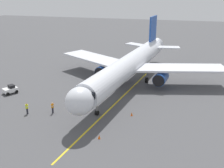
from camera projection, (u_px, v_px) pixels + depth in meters
name	position (u px, v px, depth m)	size (l,w,h in m)	color
ground_plane	(137.00, 83.00, 52.30)	(220.00, 220.00, 0.00)	#4C4C4F
apron_lead_in_line	(122.00, 97.00, 45.31)	(0.24, 40.00, 0.01)	yellow
airplane	(130.00, 65.00, 49.64)	(34.42, 40.28, 11.50)	silver
ground_crew_marshaller	(27.00, 108.00, 39.19)	(0.47, 0.40, 1.71)	#23232D
ground_crew_wing_walker	(53.00, 107.00, 39.46)	(0.26, 0.40, 1.71)	#23232D
tug_near_nose	(10.00, 90.00, 46.91)	(2.47, 2.74, 1.50)	white
safety_cone_nose_right	(132.00, 114.00, 38.80)	(0.32, 0.32, 0.55)	#F2590F
safety_cone_wing_port	(99.00, 137.00, 32.91)	(0.32, 0.32, 0.55)	#F2590F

